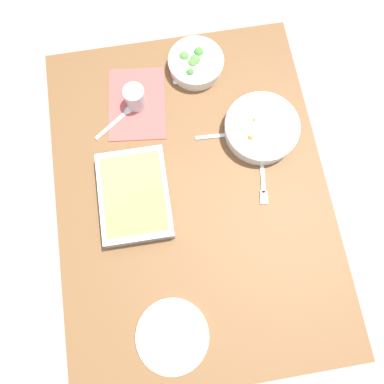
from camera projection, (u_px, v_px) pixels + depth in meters
ground_plane at (192, 226)px, 1.87m from camera, size 6.00×6.00×0.00m
dining_table at (192, 198)px, 1.24m from camera, size 1.20×0.90×0.74m
placemat at (137, 103)px, 1.23m from camera, size 0.30×0.23×0.00m
stew_bowl at (261, 128)px, 1.17m from camera, size 0.25×0.25×0.06m
broccoli_bowl at (196, 63)px, 1.24m from camera, size 0.20×0.20×0.07m
baking_dish at (135, 196)px, 1.11m from camera, size 0.30×0.22×0.06m
drink_cup at (135, 98)px, 1.19m from camera, size 0.07×0.07×0.08m
side_plate at (172, 336)px, 1.04m from camera, size 0.22×0.22×0.01m
spoon_by_stew at (228, 135)px, 1.20m from camera, size 0.03×0.18×0.01m
spoon_by_broccoli at (187, 74)px, 1.25m from camera, size 0.11×0.16×0.01m
spoon_spare at (120, 118)px, 1.21m from camera, size 0.12×0.15×0.01m
fork_on_table at (263, 182)px, 1.16m from camera, size 0.18×0.05×0.01m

